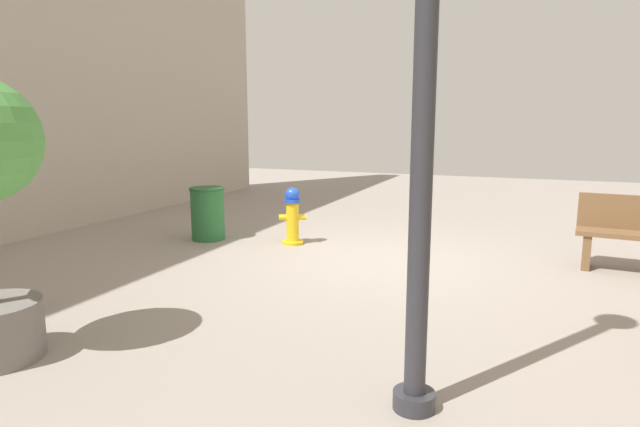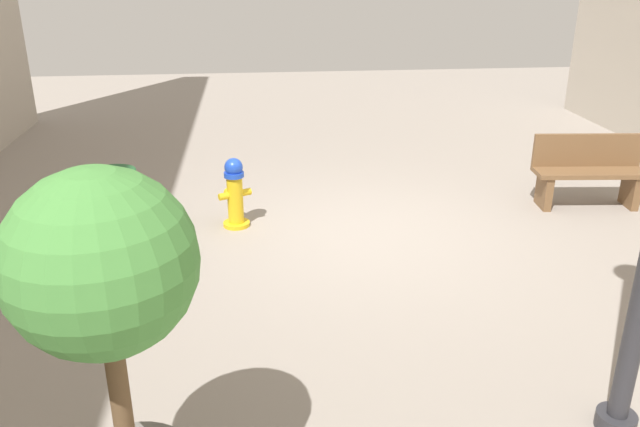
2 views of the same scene
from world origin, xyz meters
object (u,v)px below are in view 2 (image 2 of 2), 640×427
fire_hydrant (235,192)px  planter_tree (109,320)px  bench_near (588,171)px  trash_bin (116,205)px

fire_hydrant → planter_tree: (0.51, 4.51, 0.97)m
bench_near → trash_bin: bench_near is taller
fire_hydrant → bench_near: bench_near is taller
trash_bin → fire_hydrant: bearing=-170.9°
fire_hydrant → planter_tree: 4.64m
bench_near → planter_tree: size_ratio=0.67×
fire_hydrant → trash_bin: fire_hydrant is taller
fire_hydrant → bench_near: 4.66m
fire_hydrant → trash_bin: (1.38, 0.22, -0.02)m
bench_near → planter_tree: (5.17, 4.73, 0.93)m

